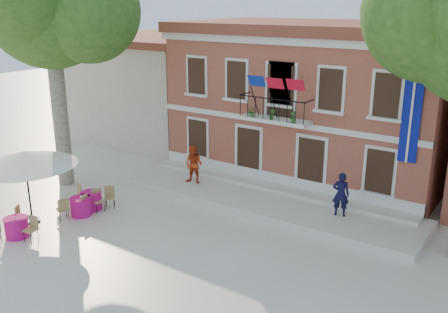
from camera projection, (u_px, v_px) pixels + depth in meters
ground at (159, 227)px, 19.49m from camera, size 90.00×90.00×0.00m
main_building at (318, 98)px, 25.15m from camera, size 13.50×9.59×7.50m
neighbor_west at (160, 86)px, 32.32m from camera, size 9.40×9.40×6.40m
terrace at (260, 200)px, 21.84m from camera, size 14.00×3.40×0.30m
plane_tree_west at (49, 6)px, 21.80m from camera, size 5.71×5.71×11.22m
patio_umbrella at (25, 159)px, 19.22m from camera, size 3.97×3.97×2.95m
pedestrian_navy at (341, 194)px, 19.60m from camera, size 0.74×0.58×1.80m
pedestrian_orange at (194, 164)px, 23.12m from camera, size 1.00×0.84×1.82m
cafe_table_0 at (92, 200)px, 21.08m from camera, size 1.81×1.81×0.95m
cafe_table_1 at (16, 226)px, 18.58m from camera, size 1.71×1.86×0.95m
cafe_table_3 at (81, 206)px, 20.47m from camera, size 1.12×1.94×0.95m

